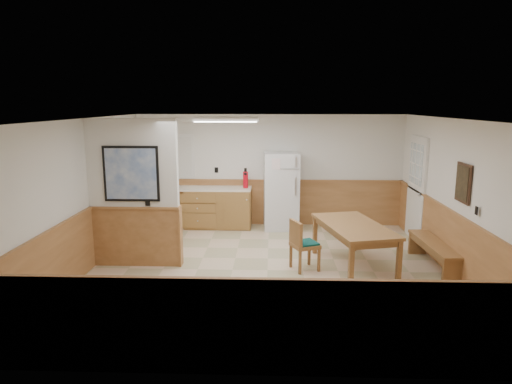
{
  "coord_description": "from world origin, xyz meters",
  "views": [
    {
      "loc": [
        0.07,
        -7.22,
        2.74
      ],
      "look_at": [
        -0.21,
        0.4,
        1.25
      ],
      "focal_mm": 32.0,
      "sensor_mm": 36.0,
      "label": 1
    }
  ],
  "objects_px": {
    "dining_table": "(354,230)",
    "soap_bottle": "(165,183)",
    "fire_extinguisher": "(246,179)",
    "dining_chair": "(301,241)",
    "refrigerator": "(281,191)",
    "dining_bench": "(434,248)"
  },
  "relations": [
    {
      "from": "dining_table",
      "to": "soap_bottle",
      "type": "relative_size",
      "value": 10.02
    },
    {
      "from": "fire_extinguisher",
      "to": "soap_bottle",
      "type": "relative_size",
      "value": 2.27
    },
    {
      "from": "dining_chair",
      "to": "refrigerator",
      "type": "bearing_deg",
      "value": 73.05
    },
    {
      "from": "refrigerator",
      "to": "dining_chair",
      "type": "bearing_deg",
      "value": -87.07
    },
    {
      "from": "refrigerator",
      "to": "soap_bottle",
      "type": "height_order",
      "value": "refrigerator"
    },
    {
      "from": "dining_chair",
      "to": "dining_bench",
      "type": "bearing_deg",
      "value": -18.63
    },
    {
      "from": "refrigerator",
      "to": "fire_extinguisher",
      "type": "xyz_separation_m",
      "value": [
        -0.79,
        0.04,
        0.25
      ]
    },
    {
      "from": "refrigerator",
      "to": "fire_extinguisher",
      "type": "height_order",
      "value": "refrigerator"
    },
    {
      "from": "soap_bottle",
      "to": "dining_table",
      "type": "bearing_deg",
      "value": -33.2
    },
    {
      "from": "fire_extinguisher",
      "to": "soap_bottle",
      "type": "height_order",
      "value": "fire_extinguisher"
    },
    {
      "from": "fire_extinguisher",
      "to": "dining_chair",
      "type": "bearing_deg",
      "value": -67.24
    },
    {
      "from": "dining_bench",
      "to": "fire_extinguisher",
      "type": "relative_size",
      "value": 3.65
    },
    {
      "from": "refrigerator",
      "to": "soap_bottle",
      "type": "relative_size",
      "value": 8.67
    },
    {
      "from": "dining_chair",
      "to": "fire_extinguisher",
      "type": "xyz_separation_m",
      "value": [
        -1.06,
        2.64,
        0.6
      ]
    },
    {
      "from": "dining_bench",
      "to": "dining_chair",
      "type": "xyz_separation_m",
      "value": [
        -2.26,
        -0.17,
        0.15
      ]
    },
    {
      "from": "dining_bench",
      "to": "soap_bottle",
      "type": "xyz_separation_m",
      "value": [
        -5.1,
        2.43,
        0.65
      ]
    },
    {
      "from": "dining_table",
      "to": "fire_extinguisher",
      "type": "bearing_deg",
      "value": 114.79
    },
    {
      "from": "dining_bench",
      "to": "dining_chair",
      "type": "height_order",
      "value": "dining_chair"
    },
    {
      "from": "refrigerator",
      "to": "dining_chair",
      "type": "distance_m",
      "value": 2.63
    },
    {
      "from": "fire_extinguisher",
      "to": "soap_bottle",
      "type": "bearing_deg",
      "value": -178.11
    },
    {
      "from": "dining_bench",
      "to": "soap_bottle",
      "type": "height_order",
      "value": "soap_bottle"
    },
    {
      "from": "dining_bench",
      "to": "dining_chair",
      "type": "relative_size",
      "value": 1.9
    }
  ]
}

